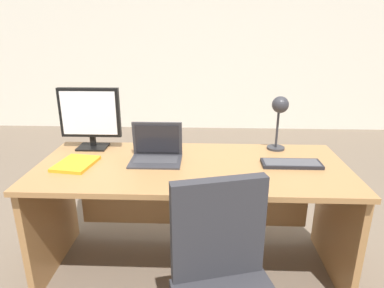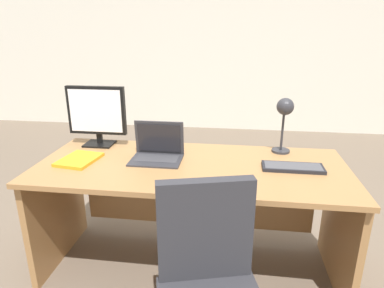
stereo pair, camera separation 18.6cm
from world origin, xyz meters
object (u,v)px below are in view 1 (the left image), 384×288
desk (192,193)px  monitor (90,115)px  laptop (157,148)px  keyboard (291,164)px  mouse (218,187)px  desk_lamp (280,112)px  book (76,164)px

desk → monitor: (-0.70, 0.23, 0.45)m
laptop → keyboard: bearing=-5.3°
laptop → mouse: 0.57m
monitor → desk_lamp: (1.27, 0.00, 0.04)m
monitor → book: bearing=-90.6°
monitor → desk_lamp: 1.27m
keyboard → mouse: size_ratio=4.82×
monitor → laptop: size_ratio=1.32×
desk → mouse: size_ratio=25.51×
book → desk: bearing=7.5°
monitor → book: 0.39m
laptop → book: (-0.48, -0.13, -0.06)m
monitor → mouse: monitor is taller
monitor → mouse: 1.07m
book → mouse: bearing=-19.2°
desk → laptop: (-0.23, 0.04, 0.29)m
desk_lamp → monitor: bearing=-180.0°
laptop → book: 0.50m
desk → book: book is taller
monitor → laptop: monitor is taller
laptop → book: size_ratio=1.09×
keyboard → desk_lamp: desk_lamp is taller
keyboard → mouse: (-0.46, -0.35, 0.01)m
laptop → monitor: bearing=158.2°
keyboard → book: 1.31m
monitor → book: monitor is taller
desk → book: bearing=-172.5°
monitor → book: size_ratio=1.44×
desk → keyboard: size_ratio=5.30×
desk → desk_lamp: 0.78m
keyboard → book: bearing=-177.8°
keyboard → desk_lamp: bearing=98.1°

